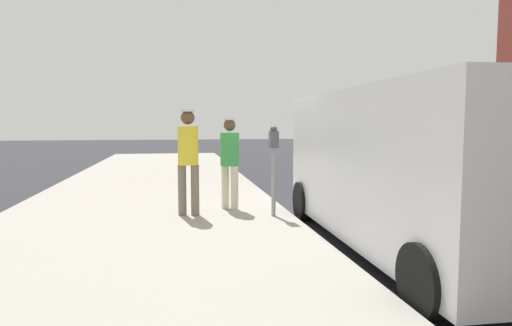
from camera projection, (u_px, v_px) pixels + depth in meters
ground_plane at (341, 217)px, 8.29m from camera, size 80.00×80.00×0.00m
sidewalk_slab at (145, 220)px, 7.68m from camera, size 5.00×32.00×0.15m
parking_meter_near at (274, 155)px, 7.57m from camera, size 0.14×0.18×1.52m
pedestrian_in_green at (230, 157)px, 8.18m from camera, size 0.34×0.34×1.65m
pedestrian_in_yellow at (188, 154)px, 7.63m from camera, size 0.36×0.34×1.79m
parked_van at (412, 165)px, 6.05m from camera, size 2.20×5.23×2.15m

